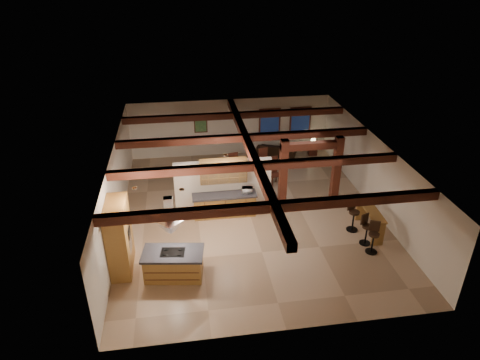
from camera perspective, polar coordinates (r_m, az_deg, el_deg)
The scene contains 23 objects.
ground at distance 17.05m, azimuth 1.35°, elevation -4.60°, with size 12.00×12.00×0.00m, color tan.
room_walls at distance 16.17m, azimuth 1.42°, elevation 0.74°, with size 12.00×12.00×12.00m.
ceiling_beams at distance 15.75m, azimuth 1.46°, elevation 3.92°, with size 10.00×12.00×0.28m.
timber_posts at distance 17.18m, azimuth 9.39°, elevation 1.98°, with size 2.50×0.30×2.90m.
partition_wall at distance 16.80m, azimuth -2.26°, elevation -0.79°, with size 3.80×0.18×2.20m, color silver.
pantry_cabinet at distance 14.20m, azimuth -15.80°, elevation -7.36°, with size 0.67×1.60×2.40m.
back_counter at distance 16.78m, azimuth -2.07°, elevation -3.30°, with size 2.50×0.66×0.94m.
upper_display_cabinet at distance 16.29m, azimuth -2.23°, elevation 1.21°, with size 1.80×0.36×0.95m.
range_hood at distance 13.15m, azimuth -9.24°, elevation -6.56°, with size 1.10×1.10×1.40m.
back_windows at distance 22.16m, azimuth 6.01°, elevation 7.46°, with size 2.70×0.07×1.70m.
framed_art at distance 21.48m, azimuth -5.26°, elevation 7.39°, with size 0.65×0.05×0.85m.
recessed_cans at distance 13.76m, azimuth -7.61°, elevation 0.47°, with size 3.16×2.46×0.03m.
kitchen_island at distance 13.92m, azimuth -8.83°, elevation -11.01°, with size 2.03×1.27×0.95m.
dining_table at distance 19.49m, azimuth 1.69°, elevation 0.79°, with size 1.66×0.93×0.59m, color #402010.
sofa at distance 22.11m, azimuth 4.87°, elevation 4.08°, with size 2.01×0.78×0.59m, color black.
microwave at distance 16.59m, azimuth 0.98°, elevation -1.35°, with size 0.41×0.28×0.23m, color #BABABF.
bar_counter at distance 16.39m, azimuth 16.98°, elevation -4.70°, with size 0.55×1.87×0.97m.
side_table at distance 22.41m, azimuth 9.65°, elevation 4.06°, with size 0.44×0.44×0.55m, color #381A0E.
table_lamp at distance 22.21m, azimuth 9.75°, elevation 5.26°, with size 0.28×0.28×0.33m.
bar_stool_a at distance 15.77m, azimuth 16.45°, elevation -6.32°, with size 0.43×0.44×1.15m.
bar_stool_b at distance 15.41m, azimuth 17.36°, elevation -7.29°, with size 0.44×0.45×1.17m.
bar_stool_c at distance 16.37m, azimuth 14.83°, elevation -4.56°, with size 0.46×0.47×1.23m.
dining_chairs at distance 19.34m, azimuth 1.70°, elevation 1.72°, with size 2.33×2.33×1.27m.
Camera 1 is at (-2.51, -14.20, 9.10)m, focal length 32.00 mm.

